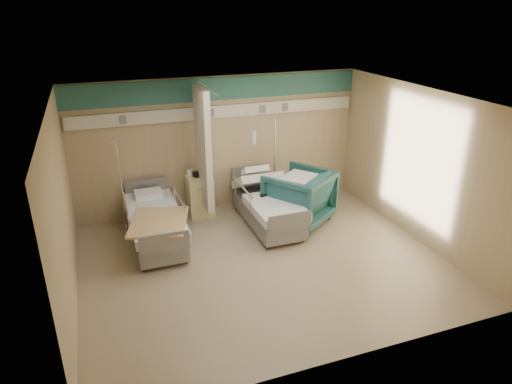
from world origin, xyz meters
TOP-DOWN VIEW (x-y plane):
  - ground at (0.00, 0.00)m, footprint 6.00×5.00m
  - room_walls at (-0.03, 0.25)m, footprint 6.04×5.04m
  - bed_right at (0.60, 1.30)m, footprint 1.00×2.16m
  - bed_left at (-1.60, 1.30)m, footprint 1.00×2.16m
  - bedside_cabinet at (-0.55, 2.20)m, footprint 0.50×0.48m
  - visitor_armchair at (1.25, 1.25)m, footprint 1.60×1.61m
  - waffle_blanket at (1.26, 1.27)m, footprint 0.89×0.88m
  - iv_stand_right at (1.10, 2.21)m, footprint 0.35×0.35m
  - iv_stand_left at (-2.08, 2.13)m, footprint 0.33×0.33m
  - call_remote at (0.52, 1.32)m, footprint 0.17×0.12m
  - tan_blanket at (-1.59, 0.84)m, footprint 1.21×1.38m
  - toiletry_bag at (-0.56, 2.25)m, footprint 0.22×0.17m
  - white_cup at (-0.72, 2.30)m, footprint 0.12×0.12m

SIDE VIEW (x-z plane):
  - ground at x=0.00m, z-range 0.00..0.00m
  - bed_right at x=0.60m, z-range 0.00..0.63m
  - bed_left at x=-1.60m, z-range 0.00..0.63m
  - iv_stand_left at x=-2.08m, z-range -0.54..1.29m
  - iv_stand_right at x=1.10m, z-range -0.57..1.37m
  - bedside_cabinet at x=-0.55m, z-range 0.00..0.85m
  - visitor_armchair at x=1.25m, z-range 0.00..1.07m
  - call_remote at x=0.52m, z-range 0.63..0.67m
  - tan_blanket at x=-1.59m, z-range 0.63..0.67m
  - toiletry_bag at x=-0.56m, z-range 0.85..0.96m
  - white_cup at x=-0.72m, z-range 0.85..0.99m
  - waffle_blanket at x=1.26m, z-range 1.07..1.14m
  - room_walls at x=-0.03m, z-range 0.45..3.27m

